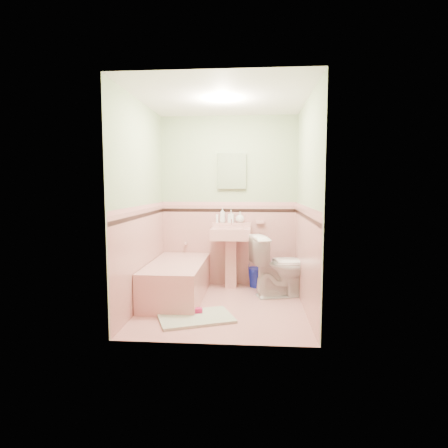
# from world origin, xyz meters

# --- Properties ---
(floor) EXTENTS (2.20, 2.20, 0.00)m
(floor) POSITION_xyz_m (0.00, 0.00, 0.00)
(floor) COLOR #D2908A
(floor) RESTS_ON ground
(ceiling) EXTENTS (2.20, 2.20, 0.00)m
(ceiling) POSITION_xyz_m (0.00, 0.00, 2.50)
(ceiling) COLOR white
(ceiling) RESTS_ON ground
(wall_back) EXTENTS (2.50, 0.00, 2.50)m
(wall_back) POSITION_xyz_m (0.00, 1.10, 1.25)
(wall_back) COLOR beige
(wall_back) RESTS_ON ground
(wall_front) EXTENTS (2.50, 0.00, 2.50)m
(wall_front) POSITION_xyz_m (0.00, -1.10, 1.25)
(wall_front) COLOR beige
(wall_front) RESTS_ON ground
(wall_left) EXTENTS (0.00, 2.50, 2.50)m
(wall_left) POSITION_xyz_m (-1.00, 0.00, 1.25)
(wall_left) COLOR beige
(wall_left) RESTS_ON ground
(wall_right) EXTENTS (0.00, 2.50, 2.50)m
(wall_right) POSITION_xyz_m (1.00, 0.00, 1.25)
(wall_right) COLOR beige
(wall_right) RESTS_ON ground
(wainscot_back) EXTENTS (2.00, 0.00, 2.00)m
(wainscot_back) POSITION_xyz_m (0.00, 1.09, 0.60)
(wainscot_back) COLOR #D5958F
(wainscot_back) RESTS_ON ground
(wainscot_front) EXTENTS (2.00, 0.00, 2.00)m
(wainscot_front) POSITION_xyz_m (0.00, -1.09, 0.60)
(wainscot_front) COLOR #D5958F
(wainscot_front) RESTS_ON ground
(wainscot_left) EXTENTS (0.00, 2.20, 2.20)m
(wainscot_left) POSITION_xyz_m (-0.99, 0.00, 0.60)
(wainscot_left) COLOR #D5958F
(wainscot_left) RESTS_ON ground
(wainscot_right) EXTENTS (0.00, 2.20, 2.20)m
(wainscot_right) POSITION_xyz_m (0.99, 0.00, 0.60)
(wainscot_right) COLOR #D5958F
(wainscot_right) RESTS_ON ground
(accent_back) EXTENTS (2.00, 0.00, 2.00)m
(accent_back) POSITION_xyz_m (0.00, 1.08, 1.12)
(accent_back) COLOR black
(accent_back) RESTS_ON ground
(accent_front) EXTENTS (2.00, 0.00, 2.00)m
(accent_front) POSITION_xyz_m (0.00, -1.08, 1.12)
(accent_front) COLOR black
(accent_front) RESTS_ON ground
(accent_left) EXTENTS (0.00, 2.20, 2.20)m
(accent_left) POSITION_xyz_m (-0.98, 0.00, 1.12)
(accent_left) COLOR black
(accent_left) RESTS_ON ground
(accent_right) EXTENTS (0.00, 2.20, 2.20)m
(accent_right) POSITION_xyz_m (0.98, 0.00, 1.12)
(accent_right) COLOR black
(accent_right) RESTS_ON ground
(cap_back) EXTENTS (2.00, 0.00, 2.00)m
(cap_back) POSITION_xyz_m (0.00, 1.08, 1.22)
(cap_back) COLOR #D28D8C
(cap_back) RESTS_ON ground
(cap_front) EXTENTS (2.00, 0.00, 2.00)m
(cap_front) POSITION_xyz_m (0.00, -1.08, 1.22)
(cap_front) COLOR #D28D8C
(cap_front) RESTS_ON ground
(cap_left) EXTENTS (0.00, 2.20, 2.20)m
(cap_left) POSITION_xyz_m (-0.98, 0.00, 1.22)
(cap_left) COLOR #D28D8C
(cap_left) RESTS_ON ground
(cap_right) EXTENTS (0.00, 2.20, 2.20)m
(cap_right) POSITION_xyz_m (0.98, 0.00, 1.22)
(cap_right) COLOR #D28D8C
(cap_right) RESTS_ON ground
(bathtub) EXTENTS (0.70, 1.50, 0.45)m
(bathtub) POSITION_xyz_m (-0.63, 0.33, 0.23)
(bathtub) COLOR #CD918B
(bathtub) RESTS_ON floor
(tub_faucet) EXTENTS (0.04, 0.12, 0.04)m
(tub_faucet) POSITION_xyz_m (-0.63, 1.05, 0.63)
(tub_faucet) COLOR silver
(tub_faucet) RESTS_ON wall_back
(sink) EXTENTS (0.56, 0.48, 0.88)m
(sink) POSITION_xyz_m (0.05, 0.86, 0.44)
(sink) COLOR #CD918B
(sink) RESTS_ON floor
(sink_faucet) EXTENTS (0.02, 0.02, 0.10)m
(sink_faucet) POSITION_xyz_m (0.05, 1.00, 0.95)
(sink_faucet) COLOR silver
(sink_faucet) RESTS_ON sink
(medicine_cabinet) EXTENTS (0.41, 0.04, 0.51)m
(medicine_cabinet) POSITION_xyz_m (0.05, 1.07, 1.70)
(medicine_cabinet) COLOR white
(medicine_cabinet) RESTS_ON wall_back
(soap_dish) EXTENTS (0.11, 0.07, 0.04)m
(soap_dish) POSITION_xyz_m (0.47, 1.06, 0.95)
(soap_dish) COLOR #CD918B
(soap_dish) RESTS_ON wall_back
(soap_bottle_left) EXTENTS (0.10, 0.10, 0.22)m
(soap_bottle_left) POSITION_xyz_m (-0.09, 1.04, 1.05)
(soap_bottle_left) COLOR #B2B2B2
(soap_bottle_left) RESTS_ON sink
(soap_bottle_mid) EXTENTS (0.09, 0.09, 0.19)m
(soap_bottle_mid) POSITION_xyz_m (0.04, 1.04, 1.04)
(soap_bottle_mid) COLOR #B2B2B2
(soap_bottle_mid) RESTS_ON sink
(soap_bottle_right) EXTENTS (0.13, 0.13, 0.16)m
(soap_bottle_right) POSITION_xyz_m (0.17, 1.04, 1.02)
(soap_bottle_right) COLOR #B2B2B2
(soap_bottle_right) RESTS_ON sink
(tube) EXTENTS (0.04, 0.04, 0.12)m
(tube) POSITION_xyz_m (-0.17, 1.04, 1.00)
(tube) COLOR white
(tube) RESTS_ON sink
(toilet) EXTENTS (0.91, 0.67, 0.83)m
(toilet) POSITION_xyz_m (0.76, 0.54, 0.41)
(toilet) COLOR white
(toilet) RESTS_ON floor
(bucket) EXTENTS (0.31, 0.31, 0.28)m
(bucket) POSITION_xyz_m (0.44, 0.98, 0.14)
(bucket) COLOR #101C91
(bucket) RESTS_ON floor
(bath_mat) EXTENTS (0.95, 0.80, 0.03)m
(bath_mat) POSITION_xyz_m (-0.26, -0.45, 0.02)
(bath_mat) COLOR #9AAA8D
(bath_mat) RESTS_ON floor
(shoe) EXTENTS (0.15, 0.10, 0.05)m
(shoe) POSITION_xyz_m (-0.27, -0.33, 0.06)
(shoe) COLOR #BF1E59
(shoe) RESTS_ON bath_mat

